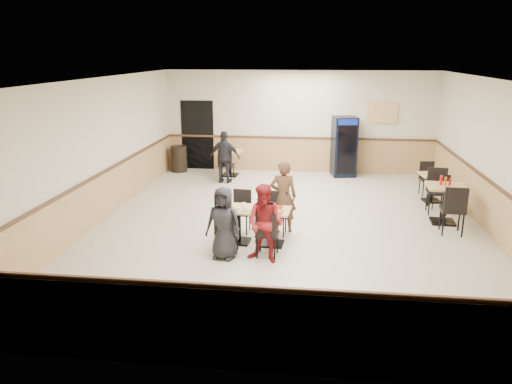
# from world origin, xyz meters

# --- Properties ---
(ground) EXTENTS (10.00, 10.00, 0.00)m
(ground) POSITION_xyz_m (0.00, 0.00, 0.00)
(ground) COLOR beige
(ground) RESTS_ON ground
(room_shell) EXTENTS (10.00, 10.00, 10.00)m
(room_shell) POSITION_xyz_m (1.78, 2.55, 0.58)
(room_shell) COLOR silver
(room_shell) RESTS_ON ground
(main_table) EXTENTS (1.33, 0.73, 0.69)m
(main_table) POSITION_xyz_m (-0.56, -1.08, 0.46)
(main_table) COLOR black
(main_table) RESTS_ON ground
(main_chairs) EXTENTS (1.24, 1.58, 0.87)m
(main_chairs) POSITION_xyz_m (-0.61, -1.07, 0.44)
(main_chairs) COLOR black
(main_chairs) RESTS_ON ground
(diner_woman_left) EXTENTS (0.69, 0.52, 1.29)m
(diner_woman_left) POSITION_xyz_m (-1.03, -1.82, 0.65)
(diner_woman_left) COLOR black
(diner_woman_left) RESTS_ON ground
(diner_woman_right) EXTENTS (0.80, 0.70, 1.37)m
(diner_woman_right) POSITION_xyz_m (-0.29, -1.88, 0.69)
(diner_woman_right) COLOR maroon
(diner_woman_right) RESTS_ON ground
(diner_man_opposite) EXTENTS (0.54, 0.37, 1.46)m
(diner_man_opposite) POSITION_xyz_m (-0.09, -0.33, 0.73)
(diner_man_opposite) COLOR #4E3421
(diner_man_opposite) RESTS_ON ground
(lone_diner) EXTENTS (0.87, 0.42, 1.44)m
(lone_diner) POSITION_xyz_m (-1.96, 3.36, 0.72)
(lone_diner) COLOR black
(lone_diner) RESTS_ON ground
(tabletop_clutter) EXTENTS (1.10, 0.58, 0.12)m
(tabletop_clutter) POSITION_xyz_m (-0.49, -1.13, 0.71)
(tabletop_clutter) COLOR red
(tabletop_clutter) RESTS_ON main_table
(side_table_near) EXTENTS (0.80, 0.80, 0.81)m
(side_table_near) POSITION_xyz_m (3.25, 0.60, 0.54)
(side_table_near) COLOR black
(side_table_near) RESTS_ON ground
(side_table_near_chair_south) EXTENTS (0.51, 0.51, 1.03)m
(side_table_near_chair_south) POSITION_xyz_m (3.25, -0.05, 0.52)
(side_table_near_chair_south) COLOR black
(side_table_near_chair_south) RESTS_ON ground
(side_table_near_chair_north) EXTENTS (0.51, 0.51, 1.03)m
(side_table_near_chair_north) POSITION_xyz_m (3.25, 1.25, 0.52)
(side_table_near_chair_north) COLOR black
(side_table_near_chair_north) RESTS_ON ground
(side_table_far) EXTENTS (0.70, 0.70, 0.68)m
(side_table_far) POSITION_xyz_m (3.35, 2.19, 0.45)
(side_table_far) COLOR black
(side_table_far) RESTS_ON ground
(side_table_far_chair_south) EXTENTS (0.44, 0.44, 0.86)m
(side_table_far_chair_south) POSITION_xyz_m (3.35, 1.64, 0.43)
(side_table_far_chair_south) COLOR black
(side_table_far_chair_south) RESTS_ON ground
(side_table_far_chair_north) EXTENTS (0.44, 0.44, 0.86)m
(side_table_far_chair_north) POSITION_xyz_m (3.35, 2.73, 0.43)
(side_table_far_chair_north) COLOR black
(side_table_far_chair_north) RESTS_ON ground
(condiment_caddy) EXTENTS (0.23, 0.06, 0.20)m
(condiment_caddy) POSITION_xyz_m (3.22, 0.65, 0.90)
(condiment_caddy) COLOR red
(condiment_caddy) RESTS_ON side_table_near
(back_table) EXTENTS (0.71, 0.71, 0.74)m
(back_table) POSITION_xyz_m (-1.96, 4.20, 0.49)
(back_table) COLOR black
(back_table) RESTS_ON ground
(back_table_chair_lone) EXTENTS (0.45, 0.45, 0.94)m
(back_table_chair_lone) POSITION_xyz_m (-1.96, 3.61, 0.47)
(back_table_chair_lone) COLOR black
(back_table_chair_lone) RESTS_ON ground
(pepsi_cooler) EXTENTS (0.76, 0.77, 1.73)m
(pepsi_cooler) POSITION_xyz_m (1.32, 4.59, 0.86)
(pepsi_cooler) COLOR black
(pepsi_cooler) RESTS_ON ground
(trash_bin) EXTENTS (0.49, 0.49, 0.78)m
(trash_bin) POSITION_xyz_m (-3.60, 4.55, 0.39)
(trash_bin) COLOR black
(trash_bin) RESTS_ON ground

